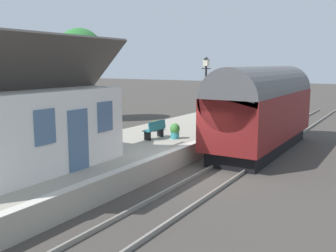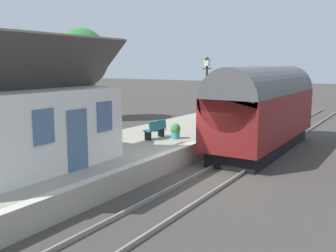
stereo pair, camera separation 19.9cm
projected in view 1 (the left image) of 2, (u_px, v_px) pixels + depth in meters
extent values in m
plane|color=#423D38|center=(194.00, 176.00, 15.44)|extent=(160.00, 160.00, 0.00)
cube|color=#A39B8C|center=(122.00, 155.00, 17.24)|extent=(32.00, 5.30, 0.84)
cube|color=beige|center=(168.00, 152.00, 15.91)|extent=(32.00, 0.36, 0.02)
cube|color=gray|center=(231.00, 180.00, 14.59)|extent=(52.00, 0.08, 0.14)
cube|color=gray|center=(198.00, 175.00, 15.33)|extent=(52.00, 0.08, 0.14)
cube|color=black|center=(261.00, 144.00, 19.83)|extent=(8.80, 2.29, 0.70)
cube|color=maroon|center=(262.00, 115.00, 19.59)|extent=(9.57, 2.70, 2.30)
cylinder|color=#515154|center=(263.00, 93.00, 19.41)|extent=(9.57, 2.65, 2.65)
cube|color=black|center=(237.00, 108.00, 20.25)|extent=(8.13, 0.03, 0.80)
cylinder|color=black|center=(277.00, 135.00, 22.25)|extent=(0.70, 2.16, 0.70)
cylinder|color=black|center=(241.00, 155.00, 17.41)|extent=(0.70, 2.16, 0.70)
cube|color=black|center=(287.00, 100.00, 23.58)|extent=(0.04, 2.16, 0.90)
cylinder|color=#F2EDCC|center=(286.00, 116.00, 23.75)|extent=(0.06, 0.24, 0.24)
cube|color=red|center=(286.00, 123.00, 23.86)|extent=(0.16, 2.56, 0.24)
cube|color=white|center=(22.00, 130.00, 13.09)|extent=(6.71, 3.37, 2.74)
cube|color=#47423D|center=(35.00, 65.00, 12.30)|extent=(7.21, 1.93, 1.94)
cube|color=#47423D|center=(2.00, 64.00, 13.17)|extent=(7.21, 1.93, 1.94)
cylinder|color=#47423D|center=(17.00, 38.00, 12.60)|extent=(7.21, 0.16, 0.16)
cube|color=slate|center=(79.00, 140.00, 13.04)|extent=(0.90, 0.06, 2.10)
cube|color=slate|center=(45.00, 127.00, 11.75)|extent=(0.80, 0.05, 1.10)
cube|color=slate|center=(105.00, 116.00, 14.11)|extent=(0.80, 0.05, 1.10)
cube|color=#26727F|center=(154.00, 129.00, 18.76)|extent=(1.41, 0.42, 0.06)
cube|color=#26727F|center=(157.00, 125.00, 18.63)|extent=(1.40, 0.13, 0.40)
cube|color=black|center=(147.00, 136.00, 18.33)|extent=(0.07, 0.36, 0.44)
cube|color=black|center=(160.00, 132.00, 19.26)|extent=(0.07, 0.36, 0.44)
cylinder|color=teal|center=(175.00, 135.00, 18.74)|extent=(0.42, 0.42, 0.32)
ellipsoid|color=#3D8438|center=(175.00, 129.00, 18.69)|extent=(0.48, 0.48, 0.54)
cone|color=#C72B71|center=(175.00, 125.00, 18.66)|extent=(0.10, 0.10, 0.19)
cube|color=black|center=(155.00, 128.00, 21.07)|extent=(0.78, 0.32, 0.28)
ellipsoid|color=#4C8C2D|center=(155.00, 123.00, 21.03)|extent=(0.71, 0.29, 0.29)
cylinder|color=#9E5138|center=(94.00, 139.00, 17.95)|extent=(0.46, 0.46, 0.31)
ellipsoid|color=#2D7233|center=(93.00, 131.00, 17.89)|extent=(0.55, 0.55, 0.56)
cone|color=#EA1C7E|center=(93.00, 127.00, 17.86)|extent=(0.12, 0.12, 0.22)
cube|color=teal|center=(211.00, 119.00, 24.10)|extent=(1.01, 0.32, 0.38)
ellipsoid|color=#2D7233|center=(212.00, 114.00, 24.05)|extent=(0.91, 0.29, 0.29)
cone|color=gray|center=(201.00, 120.00, 23.61)|extent=(0.40, 0.40, 0.40)
cylinder|color=gray|center=(201.00, 123.00, 23.63)|extent=(0.22, 0.22, 0.06)
ellipsoid|color=#4C8C2D|center=(201.00, 114.00, 23.55)|extent=(0.52, 0.52, 0.43)
cone|color=#D23F64|center=(201.00, 111.00, 23.52)|extent=(0.10, 0.10, 0.21)
cone|color=black|center=(202.00, 132.00, 19.50)|extent=(0.36, 0.36, 0.36)
cylinder|color=black|center=(202.00, 135.00, 19.53)|extent=(0.20, 0.20, 0.06)
ellipsoid|color=#3D8438|center=(202.00, 125.00, 19.45)|extent=(0.49, 0.49, 0.49)
cone|color=#DD307D|center=(202.00, 122.00, 19.42)|extent=(0.09, 0.09, 0.20)
cone|color=gray|center=(208.00, 117.00, 25.00)|extent=(0.46, 0.46, 0.35)
cylinder|color=gray|center=(208.00, 119.00, 25.03)|extent=(0.25, 0.25, 0.06)
ellipsoid|color=olive|center=(208.00, 111.00, 24.94)|extent=(0.61, 0.61, 0.64)
cone|color=#DD5C73|center=(208.00, 108.00, 24.91)|extent=(0.12, 0.12, 0.24)
cylinder|color=black|center=(206.00, 101.00, 19.43)|extent=(0.10, 0.10, 3.53)
cylinder|color=black|center=(206.00, 69.00, 19.17)|extent=(0.05, 0.50, 0.05)
cube|color=beige|center=(206.00, 63.00, 19.13)|extent=(0.24, 0.24, 0.32)
cone|color=black|center=(206.00, 58.00, 19.09)|extent=(0.32, 0.32, 0.14)
cylinder|color=black|center=(235.00, 115.00, 23.47)|extent=(0.06, 0.06, 1.10)
cylinder|color=black|center=(238.00, 114.00, 23.97)|extent=(0.06, 0.06, 1.10)
cube|color=maroon|center=(237.00, 102.00, 23.60)|extent=(0.90, 0.06, 0.44)
cube|color=black|center=(237.00, 102.00, 23.60)|extent=(0.96, 0.03, 0.50)
cylinder|color=#4C3828|center=(81.00, 100.00, 30.18)|extent=(0.41, 0.41, 3.34)
ellipsoid|color=#2D7233|center=(80.00, 58.00, 29.66)|extent=(4.13, 3.93, 4.51)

